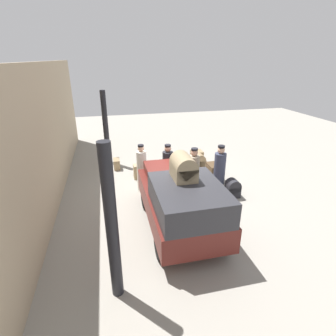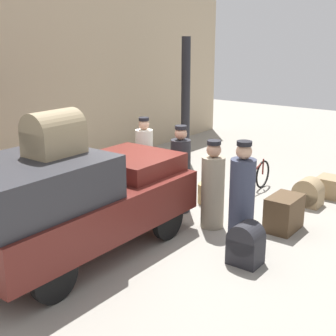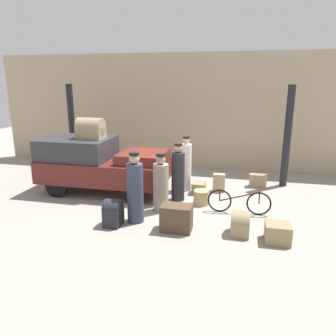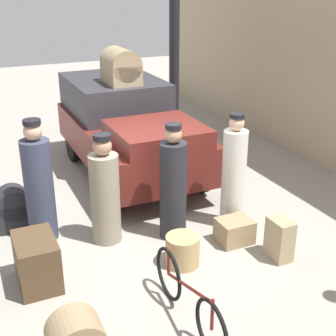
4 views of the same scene
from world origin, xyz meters
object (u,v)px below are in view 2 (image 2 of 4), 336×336
porter_lifting_near_truck (181,173)px  trunk_barrel_dark (246,244)px  porter_carrying_trunk (242,200)px  trunk_wicker_pale (284,213)px  trunk_on_truck_roof (54,135)px  wicker_basket (209,193)px  suitcase_small_leather (167,189)px  trunk_large_brown (308,194)px  porter_with_bicycle (144,163)px  truck (70,199)px  trunk_umber_medium (172,174)px  bicycle (252,179)px  suitcase_black_upright (177,161)px  conductor_in_dark_uniform (213,189)px  suitcase_tan_flat (330,187)px

porter_lifting_near_truck → trunk_barrel_dark: porter_lifting_near_truck is taller
porter_carrying_trunk → trunk_wicker_pale: 1.25m
porter_carrying_trunk → porter_lifting_near_truck: (0.74, 1.74, -0.03)m
trunk_wicker_pale → trunk_on_truck_roof: bearing=144.7°
wicker_basket → porter_lifting_near_truck: (-0.73, 0.20, 0.58)m
trunk_on_truck_roof → porter_lifting_near_truck: bearing=-4.9°
suitcase_small_leather → trunk_large_brown: trunk_large_brown is taller
trunk_on_truck_roof → porter_with_bicycle: bearing=14.1°
truck → trunk_umber_medium: 3.87m
bicycle → trunk_wicker_pale: 1.97m
bicycle → porter_carrying_trunk: 2.80m
trunk_barrel_dark → trunk_on_truck_roof: size_ratio=0.84×
porter_lifting_near_truck → trunk_large_brown: (1.84, -1.90, -0.55)m
suitcase_black_upright → trunk_on_truck_roof: bearing=-163.3°
porter_with_bicycle → suitcase_black_upright: bearing=19.8°
porter_with_bicycle → suitcase_small_leather: (0.47, -0.24, -0.64)m
trunk_umber_medium → suitcase_black_upright: bearing=31.2°
conductor_in_dark_uniform → trunk_on_truck_roof: trunk_on_truck_roof is taller
porter_carrying_trunk → trunk_barrel_dark: size_ratio=2.69×
wicker_basket → conductor_in_dark_uniform: size_ratio=0.28×
suitcase_small_leather → suitcase_black_upright: suitcase_black_upright is taller
porter_with_bicycle → suitcase_small_leather: 0.83m
bicycle → suitcase_tan_flat: size_ratio=3.04×
porter_lifting_near_truck → wicker_basket: bearing=-15.4°
truck → trunk_large_brown: bearing=-25.8°
suitcase_tan_flat → trunk_on_truck_roof: 6.22m
wicker_basket → suitcase_black_upright: 2.59m
trunk_on_truck_roof → bicycle: bearing=-11.0°
suitcase_small_leather → conductor_in_dark_uniform: bearing=-116.4°
wicker_basket → trunk_on_truck_roof: 4.01m
bicycle → suitcase_black_upright: bearing=76.7°
bicycle → conductor_in_dark_uniform: conductor_in_dark_uniform is taller
porter_carrying_trunk → suitcase_small_leather: bearing=62.8°
trunk_on_truck_roof → porter_carrying_trunk: bearing=-43.7°
porter_carrying_trunk → conductor_in_dark_uniform: (0.45, 0.82, -0.09)m
conductor_in_dark_uniform → porter_with_bicycle: (0.35, 1.89, 0.09)m
porter_lifting_near_truck → trunk_wicker_pale: porter_lifting_near_truck is taller
truck → trunk_on_truck_roof: trunk_on_truck_roof is taller
suitcase_tan_flat → trunk_large_brown: trunk_large_brown is taller
bicycle → suitcase_tan_flat: 1.68m
wicker_basket → suitcase_tan_flat: suitcase_tan_flat is taller
porter_lifting_near_truck → suitcase_small_leather: size_ratio=3.55×
truck → suitcase_black_upright: truck is taller
suitcase_small_leather → trunk_large_brown: size_ratio=0.86×
suitcase_tan_flat → suitcase_black_upright: (-0.29, 3.88, 0.00)m
conductor_in_dark_uniform → trunk_umber_medium: bearing=54.1°
trunk_wicker_pale → trunk_on_truck_roof: 4.26m
trunk_barrel_dark → suitcase_small_leather: (1.74, 2.82, -0.15)m
trunk_barrel_dark → suitcase_black_upright: bearing=47.3°
porter_with_bicycle → trunk_wicker_pale: bearing=-84.2°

